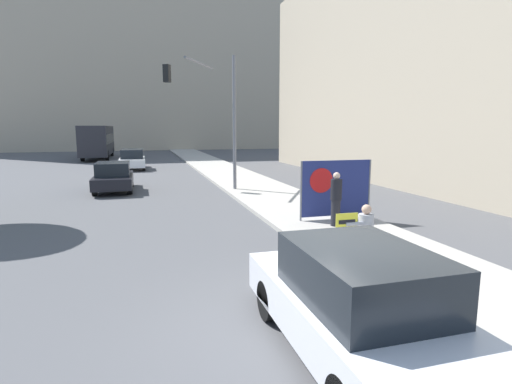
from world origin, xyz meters
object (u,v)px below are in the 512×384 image
(city_bus_on_road, at_px, (98,140))
(jogger_on_sidewalk, at_px, (336,199))
(seated_protester, at_px, (367,230))
(car_on_road_nearest, at_px, (114,177))
(traffic_light_pole, at_px, (210,100))
(parked_car_curbside, at_px, (356,303))
(car_on_road_midblock, at_px, (132,159))
(protest_banner, at_px, (336,188))

(city_bus_on_road, bearing_deg, jogger_on_sidewalk, -73.60)
(seated_protester, relative_size, city_bus_on_road, 0.11)
(city_bus_on_road, bearing_deg, car_on_road_nearest, -82.97)
(seated_protester, distance_m, traffic_light_pole, 12.41)
(parked_car_curbside, bearing_deg, seated_protester, 56.61)
(traffic_light_pole, distance_m, parked_car_curbside, 15.46)
(car_on_road_midblock, bearing_deg, protest_banner, -71.48)
(seated_protester, xyz_separation_m, traffic_light_pole, (-1.52, 11.78, 3.59))
(traffic_light_pole, bearing_deg, car_on_road_nearest, 165.67)
(seated_protester, distance_m, protest_banner, 4.10)
(jogger_on_sidewalk, relative_size, city_bus_on_road, 0.15)
(seated_protester, relative_size, protest_banner, 0.49)
(traffic_light_pole, bearing_deg, parked_car_curbside, -92.32)
(car_on_road_nearest, bearing_deg, jogger_on_sidewalk, -55.19)
(car_on_road_nearest, relative_size, city_bus_on_road, 0.37)
(parked_car_curbside, height_order, car_on_road_nearest, parked_car_curbside)
(jogger_on_sidewalk, distance_m, parked_car_curbside, 6.88)
(jogger_on_sidewalk, xyz_separation_m, car_on_road_midblock, (-6.25, 20.85, -0.22))
(seated_protester, bearing_deg, parked_car_curbside, -126.73)
(traffic_light_pole, distance_m, car_on_road_nearest, 6.03)
(parked_car_curbside, height_order, car_on_road_midblock, parked_car_curbside)
(car_on_road_midblock, distance_m, city_bus_on_road, 13.01)
(protest_banner, bearing_deg, car_on_road_nearest, 129.09)
(seated_protester, xyz_separation_m, car_on_road_midblock, (-5.47, 23.86, -0.06))
(protest_banner, relative_size, city_bus_on_road, 0.22)
(protest_banner, xyz_separation_m, traffic_light_pole, (-2.74, 7.88, 3.25))
(protest_banner, relative_size, car_on_road_nearest, 0.60)
(seated_protester, relative_size, parked_car_curbside, 0.29)
(traffic_light_pole, height_order, car_on_road_midblock, traffic_light_pole)
(seated_protester, xyz_separation_m, parked_car_curbside, (-2.13, -3.23, -0.05))
(jogger_on_sidewalk, height_order, parked_car_curbside, jogger_on_sidewalk)
(traffic_light_pole, height_order, parked_car_curbside, traffic_light_pole)
(protest_banner, height_order, city_bus_on_road, city_bus_on_road)
(city_bus_on_road, bearing_deg, traffic_light_pole, -73.00)
(seated_protester, relative_size, jogger_on_sidewalk, 0.76)
(jogger_on_sidewalk, relative_size, car_on_road_midblock, 0.36)
(parked_car_curbside, distance_m, city_bus_on_road, 40.17)
(traffic_light_pole, relative_size, car_on_road_midblock, 1.37)
(traffic_light_pole, bearing_deg, protest_banner, -70.84)
(jogger_on_sidewalk, bearing_deg, parked_car_curbside, 59.14)
(car_on_road_midblock, bearing_deg, jogger_on_sidewalk, -73.32)
(seated_protester, relative_size, car_on_road_midblock, 0.27)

